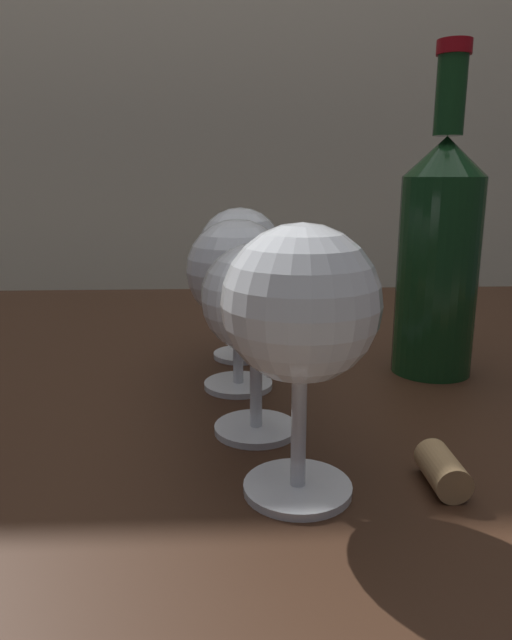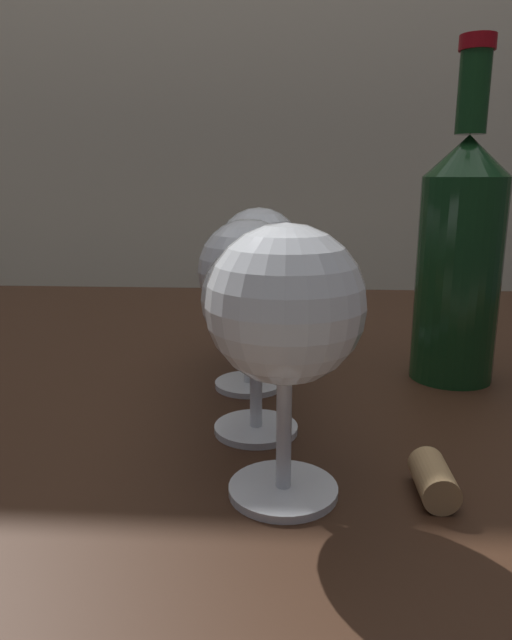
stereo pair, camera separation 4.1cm
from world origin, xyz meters
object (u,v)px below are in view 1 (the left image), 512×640
Objects in this scene: wine_glass_white at (256,301)px; wine_glass_rose at (237,275)px; wine_glass_cabernet at (240,253)px; wine_bottle at (439,252)px; cork at (442,470)px; wine_glass_port at (301,312)px.

wine_glass_rose is at bearing 97.15° from wine_glass_white.
wine_glass_cabernet is 0.19m from wine_bottle.
wine_glass_white reaches higher than cork.
wine_glass_cabernet is at bearing 164.06° from wine_bottle.
wine_bottle is (0.19, 0.04, 0.01)m from wine_glass_rose.
wine_glass_port is at bearing -79.55° from wine_glass_rose.
wine_glass_port is 0.09m from wine_glass_white.
wine_glass_rose is 0.19m from wine_bottle.
cork is at bearing -37.25° from wine_glass_white.
cork is at bearing 1.08° from wine_glass_port.
wine_glass_rose is at bearing -168.99° from wine_bottle.
wine_glass_white is (-0.02, 0.08, -0.01)m from wine_glass_port.
wine_glass_rose is 0.50× the size of wine_bottle.
wine_glass_rose is at bearing 124.47° from cork.
wine_glass_port is 0.54× the size of wine_bottle.
wine_glass_port is 3.81× the size of cork.
wine_glass_cabernet is at bearing 113.86° from cork.
wine_glass_rose reaches higher than wine_glass_white.
wine_bottle reaches higher than cork.
wine_glass_rose is (-0.03, 0.18, -0.01)m from wine_glass_port.
wine_glass_port is at bearing -76.00° from wine_glass_white.
wine_bottle is (0.17, 0.13, 0.02)m from wine_glass_white.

